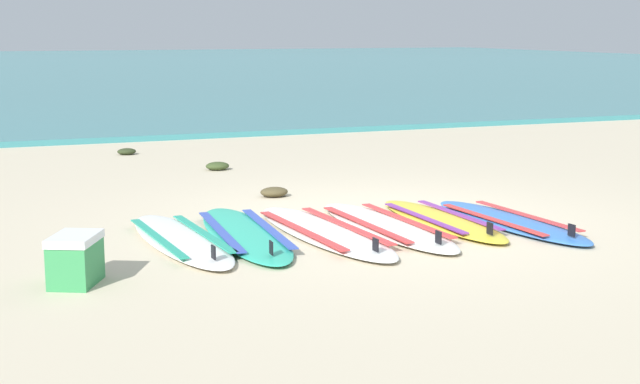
% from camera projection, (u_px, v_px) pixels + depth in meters
% --- Properties ---
extents(ground_plane, '(80.00, 80.00, 0.00)m').
position_uv_depth(ground_plane, '(380.00, 221.00, 9.03)').
color(ground_plane, beige).
extents(sea, '(80.00, 60.00, 0.10)m').
position_uv_depth(sea, '(47.00, 67.00, 43.16)').
color(sea, teal).
rests_on(sea, ground).
extents(surfboard_0, '(0.74, 2.37, 0.18)m').
position_uv_depth(surfboard_0, '(181.00, 239.00, 8.08)').
color(surfboard_0, white).
rests_on(surfboard_0, ground).
extents(surfboard_1, '(0.77, 2.49, 0.18)m').
position_uv_depth(surfboard_1, '(245.00, 233.00, 8.32)').
color(surfboard_1, '#2DB793').
rests_on(surfboard_1, ground).
extents(surfboard_2, '(0.82, 2.56, 0.18)m').
position_uv_depth(surfboard_2, '(324.00, 232.00, 8.39)').
color(surfboard_2, white).
rests_on(surfboard_2, ground).
extents(surfboard_3, '(0.73, 2.46, 0.18)m').
position_uv_depth(surfboard_3, '(386.00, 226.00, 8.64)').
color(surfboard_3, silver).
rests_on(surfboard_3, ground).
extents(surfboard_4, '(0.60, 2.19, 0.18)m').
position_uv_depth(surfboard_4, '(441.00, 220.00, 8.90)').
color(surfboard_4, yellow).
rests_on(surfboard_4, ground).
extents(surfboard_5, '(0.74, 2.31, 0.18)m').
position_uv_depth(surfboard_5, '(509.00, 221.00, 8.85)').
color(surfboard_5, '#3875CC').
rests_on(surfboard_5, ground).
extents(cooler_box, '(0.48, 0.55, 0.38)m').
position_uv_depth(cooler_box, '(75.00, 259.00, 6.77)').
color(cooler_box, '#338C4C').
rests_on(cooler_box, ground).
extents(seaweed_clump_near_shoreline, '(0.28, 0.22, 0.10)m').
position_uv_depth(seaweed_clump_near_shoreline, '(127.00, 151.00, 13.73)').
color(seaweed_clump_near_shoreline, '#2D381E').
rests_on(seaweed_clump_near_shoreline, ground).
extents(seaweed_clump_mid_sand, '(0.32, 0.26, 0.11)m').
position_uv_depth(seaweed_clump_mid_sand, '(274.00, 192.00, 10.31)').
color(seaweed_clump_mid_sand, '#4C4228').
rests_on(seaweed_clump_mid_sand, ground).
extents(seaweed_clump_by_the_boards, '(0.32, 0.25, 0.11)m').
position_uv_depth(seaweed_clump_by_the_boards, '(217.00, 166.00, 12.25)').
color(seaweed_clump_by_the_boards, '#384723').
rests_on(seaweed_clump_by_the_boards, ground).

